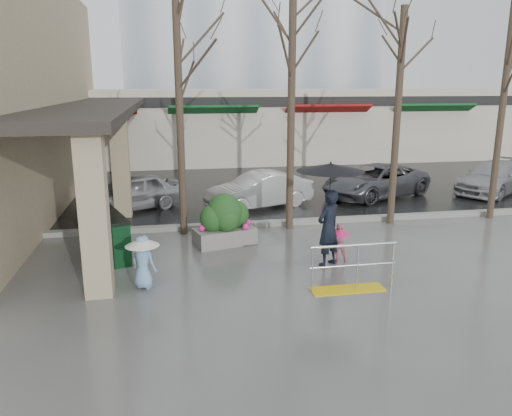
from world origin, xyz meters
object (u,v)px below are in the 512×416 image
object	(u,v)px
woman	(329,201)
child_blue	(143,256)
planter	(225,220)
news_boxes	(112,235)
tree_mideast	(401,64)
car_d	(495,177)
handrail	(351,273)
tree_midwest	(292,50)
car_a	(130,192)
tree_east	(509,47)
child_pink	(339,239)
tree_west	(177,54)
car_c	(375,181)
car_b	(260,190)

from	to	relation	value
woman	child_blue	xyz separation A→B (m)	(-4.35, -0.64, -0.89)
planter	news_boxes	size ratio (longest dim) A/B	0.87
tree_mideast	car_d	xyz separation A→B (m)	(6.11, 3.53, -4.23)
handrail	car_d	size ratio (longest dim) A/B	0.44
tree_midwest	car_a	size ratio (longest dim) A/B	1.89
woman	child_blue	bearing A→B (deg)	-24.02
tree_east	tree_midwest	bearing A→B (deg)	180.00
child_pink	car_a	world-z (taller)	car_a
tree_mideast	child_blue	bearing A→B (deg)	-152.54
tree_west	child_blue	world-z (taller)	tree_west
tree_midwest	planter	world-z (taller)	tree_midwest
tree_west	child_pink	xyz separation A→B (m)	(3.71, -2.99, -4.53)
car_d	woman	bearing A→B (deg)	-86.24
woman	child_blue	size ratio (longest dim) A/B	2.16
woman	car_c	bearing A→B (deg)	-153.56
woman	tree_mideast	bearing A→B (deg)	-166.40
tree_mideast	child_pink	bearing A→B (deg)	-133.01
handrail	car_b	size ratio (longest dim) A/B	0.50
planter	car_d	world-z (taller)	planter
planter	handrail	bearing A→B (deg)	-57.69
car_a	tree_west	bearing A→B (deg)	2.01
news_boxes	car_b	world-z (taller)	car_b
tree_west	news_boxes	world-z (taller)	tree_west
child_blue	planter	distance (m)	3.41
planter	car_a	distance (m)	5.20
car_c	car_d	bearing A→B (deg)	63.35
handrail	car_a	distance (m)	9.47
woman	car_b	distance (m)	6.13
handrail	tree_mideast	bearing A→B (deg)	56.81
handrail	woman	xyz separation A→B (m)	(-0.01, 1.54, 1.23)
tree_mideast	car_a	world-z (taller)	tree_mideast
car_a	news_boxes	bearing A→B (deg)	-27.89
tree_west	car_a	world-z (taller)	tree_west
news_boxes	car_d	world-z (taller)	car_d
news_boxes	car_c	bearing A→B (deg)	10.77
car_b	woman	bearing A→B (deg)	-15.10
woman	car_a	xyz separation A→B (m)	(-5.06, 6.45, -0.97)
child_blue	car_d	distance (m)	15.51
car_c	car_d	size ratio (longest dim) A/B	1.04
car_a	planter	bearing A→B (deg)	6.25
car_d	child_pink	bearing A→B (deg)	-86.26
child_pink	tree_mideast	bearing A→B (deg)	-125.58
child_blue	tree_mideast	bearing A→B (deg)	-118.04
planter	car_d	size ratio (longest dim) A/B	0.41
car_a	child_pink	bearing A→B (deg)	15.01
car_c	tree_west	bearing A→B (deg)	-88.77
child_pink	car_b	xyz separation A→B (m)	(-0.92, 5.75, 0.07)
tree_midwest	news_boxes	bearing A→B (deg)	-161.81
handrail	tree_east	world-z (taller)	tree_east
tree_east	child_pink	xyz separation A→B (m)	(-6.29, -2.99, -4.83)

